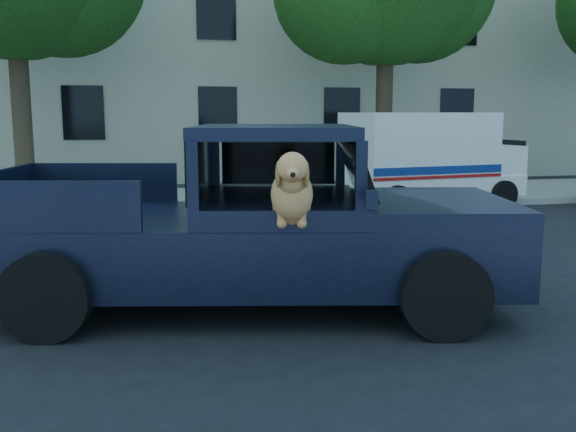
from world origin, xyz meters
The scene contains 6 objects.
ground centered at (0.00, 0.00, 0.00)m, with size 120.00×120.00×0.00m, color black.
far_sidewalk centered at (0.00, 9.20, 0.07)m, with size 60.00×4.00×0.15m, color gray.
lane_stripes centered at (2.00, 3.40, 0.01)m, with size 21.60×0.14×0.01m, color silver, non-canonical shape.
building_main centered at (3.00, 16.50, 4.50)m, with size 26.00×6.00×9.00m, color #C0B89E.
pickup_truck centered at (-0.01, 0.47, 0.70)m, with size 6.11×3.48×2.07m.
mail_truck centered at (5.30, 7.36, 0.97)m, with size 4.26×2.57×2.21m.
Camera 1 is at (-0.96, -6.65, 2.22)m, focal length 40.00 mm.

